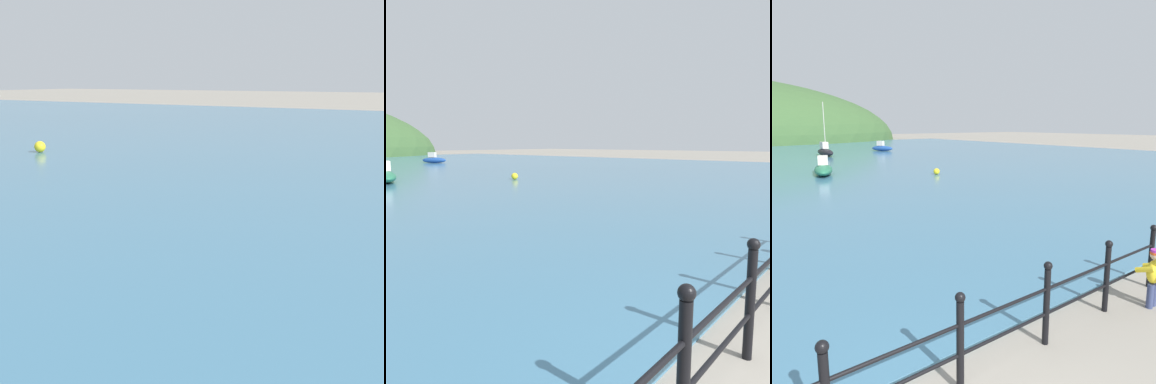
# 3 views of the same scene
# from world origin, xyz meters

# --- Properties ---
(iron_railing) EXTENTS (9.12, 0.12, 1.21)m
(iron_railing) POSITION_xyz_m (0.57, 1.50, 0.64)
(iron_railing) COLOR black
(iron_railing) RESTS_ON ground
(boat_blue_hull) EXTENTS (1.92, 2.62, 1.09)m
(boat_blue_hull) POSITION_xyz_m (16.59, 36.13, 0.45)
(boat_blue_hull) COLOR #1E4793
(boat_blue_hull) RESTS_ON water
(mooring_buoy) EXTENTS (0.37, 0.37, 0.37)m
(mooring_buoy) POSITION_xyz_m (10.44, 16.51, 0.28)
(mooring_buoy) COLOR yellow
(mooring_buoy) RESTS_ON water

